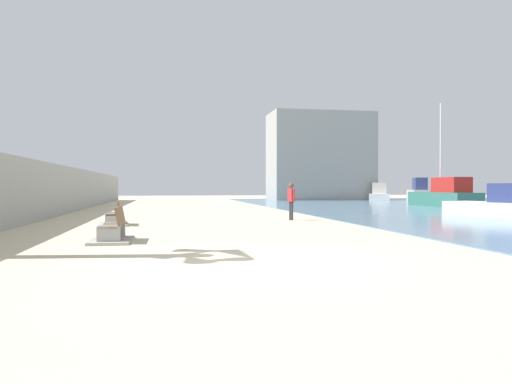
{
  "coord_description": "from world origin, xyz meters",
  "views": [
    {
      "loc": [
        -1.55,
        -9.69,
        1.54
      ],
      "look_at": [
        3.06,
        15.22,
        1.28
      ],
      "focal_mm": 34.22,
      "sensor_mm": 36.0,
      "label": 1
    }
  ],
  "objects_px": {
    "bench_far": "(114,219)",
    "boat_nearest": "(379,194)",
    "bench_near": "(113,233)",
    "boat_distant": "(419,193)",
    "boat_mid_bay": "(445,196)",
    "person_walking": "(291,198)",
    "boat_outer": "(508,205)"
  },
  "relations": [
    {
      "from": "boat_nearest",
      "to": "boat_outer",
      "type": "bearing_deg",
      "value": -103.65
    },
    {
      "from": "bench_far",
      "to": "person_walking",
      "type": "distance_m",
      "value": 7.95
    },
    {
      "from": "bench_far",
      "to": "boat_distant",
      "type": "height_order",
      "value": "boat_distant"
    },
    {
      "from": "bench_far",
      "to": "person_walking",
      "type": "relative_size",
      "value": 1.26
    },
    {
      "from": "bench_near",
      "to": "boat_outer",
      "type": "relative_size",
      "value": 0.33
    },
    {
      "from": "bench_far",
      "to": "boat_mid_bay",
      "type": "height_order",
      "value": "boat_mid_bay"
    },
    {
      "from": "person_walking",
      "to": "boat_mid_bay",
      "type": "bearing_deg",
      "value": 38.33
    },
    {
      "from": "person_walking",
      "to": "boat_mid_bay",
      "type": "xyz_separation_m",
      "value": [
        15.23,
        12.04,
        -0.14
      ]
    },
    {
      "from": "bench_near",
      "to": "bench_far",
      "type": "distance_m",
      "value": 6.17
    },
    {
      "from": "boat_mid_bay",
      "to": "person_walking",
      "type": "bearing_deg",
      "value": -141.67
    },
    {
      "from": "bench_near",
      "to": "boat_nearest",
      "type": "height_order",
      "value": "boat_nearest"
    },
    {
      "from": "bench_near",
      "to": "boat_distant",
      "type": "xyz_separation_m",
      "value": [
        27.45,
        32.69,
        0.71
      ]
    },
    {
      "from": "boat_outer",
      "to": "person_walking",
      "type": "bearing_deg",
      "value": 178.58
    },
    {
      "from": "bench_far",
      "to": "bench_near",
      "type": "bearing_deg",
      "value": -84.57
    },
    {
      "from": "bench_far",
      "to": "boat_mid_bay",
      "type": "relative_size",
      "value": 0.27
    },
    {
      "from": "person_walking",
      "to": "boat_distant",
      "type": "distance_m",
      "value": 32.21
    },
    {
      "from": "bench_near",
      "to": "boat_outer",
      "type": "height_order",
      "value": "boat_outer"
    },
    {
      "from": "boat_nearest",
      "to": "bench_near",
      "type": "bearing_deg",
      "value": -123.66
    },
    {
      "from": "person_walking",
      "to": "boat_nearest",
      "type": "height_order",
      "value": "boat_nearest"
    },
    {
      "from": "boat_mid_bay",
      "to": "boat_outer",
      "type": "height_order",
      "value": "boat_mid_bay"
    },
    {
      "from": "boat_distant",
      "to": "boat_outer",
      "type": "relative_size",
      "value": 0.78
    },
    {
      "from": "bench_far",
      "to": "boat_mid_bay",
      "type": "bearing_deg",
      "value": 30.53
    },
    {
      "from": "bench_far",
      "to": "boat_outer",
      "type": "relative_size",
      "value": 0.34
    },
    {
      "from": "bench_near",
      "to": "person_walking",
      "type": "height_order",
      "value": "person_walking"
    },
    {
      "from": "boat_mid_bay",
      "to": "boat_outer",
      "type": "distance_m",
      "value": 13.0
    },
    {
      "from": "boat_outer",
      "to": "boat_mid_bay",
      "type": "bearing_deg",
      "value": 71.37
    },
    {
      "from": "boat_mid_bay",
      "to": "bench_near",
      "type": "bearing_deg",
      "value": -138.68
    },
    {
      "from": "person_walking",
      "to": "bench_near",
      "type": "bearing_deg",
      "value": -133.13
    },
    {
      "from": "bench_far",
      "to": "person_walking",
      "type": "bearing_deg",
      "value": 11.08
    },
    {
      "from": "bench_near",
      "to": "boat_mid_bay",
      "type": "distance_m",
      "value": 29.84
    },
    {
      "from": "boat_distant",
      "to": "boat_nearest",
      "type": "height_order",
      "value": "boat_distant"
    },
    {
      "from": "bench_far",
      "to": "boat_nearest",
      "type": "xyz_separation_m",
      "value": [
        26.49,
        32.76,
        0.52
      ]
    }
  ]
}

